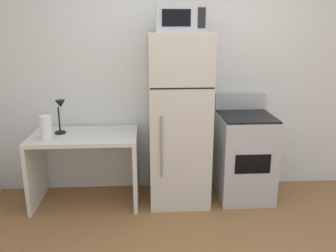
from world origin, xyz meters
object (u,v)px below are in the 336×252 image
Objects in this scene: desk at (85,156)px; oven_range at (244,156)px; refrigerator at (179,120)px; paper_towel_roll at (46,128)px; microwave at (180,18)px; desk_lamp at (60,111)px.

desk is 0.98× the size of oven_range.
refrigerator is at bearing -178.99° from oven_range.
microwave is at bearing 6.63° from paper_towel_roll.
paper_towel_roll is (-0.10, -0.20, -0.12)m from desk_lamp.
desk_lamp is 0.25m from paper_towel_roll.
microwave is (0.98, -0.01, 1.37)m from desk.
microwave is at bearing -177.29° from oven_range.
refrigerator reaches higher than desk.
refrigerator reaches higher than paper_towel_roll.
paper_towel_roll is at bearing -174.76° from oven_range.
desk_lamp is at bearing 177.81° from microwave.
desk_lamp is at bearing 63.79° from paper_towel_roll.
paper_towel_roll is at bearing -173.37° from microwave.
microwave reaches higher than refrigerator.
paper_towel_roll is at bearing -153.30° from desk.
microwave reaches higher than desk_lamp.
microwave reaches higher than paper_towel_roll.
refrigerator reaches higher than desk_lamp.
refrigerator is (0.98, 0.01, 0.36)m from desk.
desk is 0.53m from desk_lamp.
desk is 1.04m from refrigerator.
paper_towel_roll is at bearing -172.45° from refrigerator.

